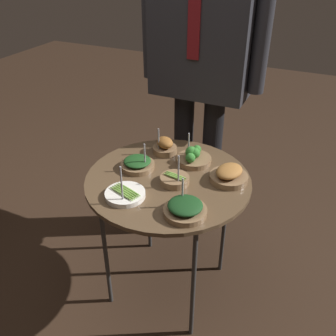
{
  "coord_description": "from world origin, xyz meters",
  "views": [
    {
      "loc": [
        0.56,
        -1.22,
        1.55
      ],
      "look_at": [
        0.0,
        0.0,
        0.72
      ],
      "focal_mm": 40.0,
      "sensor_mm": 36.0,
      "label": 1
    }
  ],
  "objects_px": {
    "bowl_asparagus_near_rim": "(175,180)",
    "bowl_roast_back_right": "(165,146)",
    "bowl_roast_mid_left": "(229,175)",
    "serving_cart": "(168,186)",
    "bowl_broccoli_back_left": "(193,157)",
    "bowl_spinach_center": "(138,164)",
    "waiter_figure": "(202,46)",
    "bowl_asparagus_mid_right": "(125,194)",
    "bowl_spinach_front_right": "(185,208)"
  },
  "relations": [
    {
      "from": "bowl_asparagus_near_rim",
      "to": "bowl_roast_back_right",
      "type": "distance_m",
      "value": 0.26
    },
    {
      "from": "bowl_roast_back_right",
      "to": "bowl_roast_mid_left",
      "type": "bearing_deg",
      "value": -16.62
    },
    {
      "from": "serving_cart",
      "to": "bowl_roast_mid_left",
      "type": "bearing_deg",
      "value": 20.52
    },
    {
      "from": "bowl_asparagus_near_rim",
      "to": "bowl_broccoli_back_left",
      "type": "distance_m",
      "value": 0.19
    },
    {
      "from": "bowl_asparagus_near_rim",
      "to": "bowl_spinach_center",
      "type": "xyz_separation_m",
      "value": [
        -0.2,
        0.04,
        0.0
      ]
    },
    {
      "from": "bowl_roast_back_right",
      "to": "waiter_figure",
      "type": "xyz_separation_m",
      "value": [
        0.05,
        0.33,
        0.4
      ]
    },
    {
      "from": "bowl_spinach_center",
      "to": "bowl_asparagus_near_rim",
      "type": "bearing_deg",
      "value": -11.36
    },
    {
      "from": "bowl_asparagus_mid_right",
      "to": "bowl_roast_mid_left",
      "type": "bearing_deg",
      "value": 39.97
    },
    {
      "from": "serving_cart",
      "to": "bowl_broccoli_back_left",
      "type": "xyz_separation_m",
      "value": [
        0.05,
        0.17,
        0.07
      ]
    },
    {
      "from": "bowl_roast_mid_left",
      "to": "waiter_figure",
      "type": "bearing_deg",
      "value": 124.8
    },
    {
      "from": "bowl_spinach_center",
      "to": "bowl_roast_back_right",
      "type": "distance_m",
      "value": 0.18
    },
    {
      "from": "bowl_asparagus_mid_right",
      "to": "bowl_spinach_center",
      "type": "bearing_deg",
      "value": 105.56
    },
    {
      "from": "bowl_asparagus_mid_right",
      "to": "waiter_figure",
      "type": "relative_size",
      "value": 0.1
    },
    {
      "from": "serving_cart",
      "to": "bowl_spinach_front_right",
      "type": "distance_m",
      "value": 0.26
    },
    {
      "from": "bowl_spinach_center",
      "to": "bowl_roast_back_right",
      "type": "height_order",
      "value": "bowl_spinach_center"
    },
    {
      "from": "bowl_asparagus_near_rim",
      "to": "bowl_spinach_center",
      "type": "distance_m",
      "value": 0.2
    },
    {
      "from": "bowl_spinach_center",
      "to": "bowl_asparagus_mid_right",
      "type": "distance_m",
      "value": 0.22
    },
    {
      "from": "serving_cart",
      "to": "bowl_asparagus_mid_right",
      "type": "xyz_separation_m",
      "value": [
        -0.1,
        -0.19,
        0.06
      ]
    },
    {
      "from": "bowl_spinach_center",
      "to": "bowl_broccoli_back_left",
      "type": "relative_size",
      "value": 0.95
    },
    {
      "from": "bowl_broccoli_back_left",
      "to": "bowl_roast_mid_left",
      "type": "height_order",
      "value": "bowl_broccoli_back_left"
    },
    {
      "from": "bowl_asparagus_mid_right",
      "to": "bowl_broccoli_back_left",
      "type": "distance_m",
      "value": 0.39
    },
    {
      "from": "bowl_roast_mid_left",
      "to": "bowl_spinach_front_right",
      "type": "bearing_deg",
      "value": -106.0
    },
    {
      "from": "bowl_asparagus_mid_right",
      "to": "bowl_broccoli_back_left",
      "type": "xyz_separation_m",
      "value": [
        0.15,
        0.36,
        0.01
      ]
    },
    {
      "from": "waiter_figure",
      "to": "bowl_asparagus_near_rim",
      "type": "bearing_deg",
      "value": -79.5
    },
    {
      "from": "bowl_asparagus_near_rim",
      "to": "bowl_broccoli_back_left",
      "type": "xyz_separation_m",
      "value": [
        0.01,
        0.19,
        0.01
      ]
    },
    {
      "from": "bowl_broccoli_back_left",
      "to": "bowl_spinach_center",
      "type": "bearing_deg",
      "value": -144.01
    },
    {
      "from": "bowl_spinach_center",
      "to": "bowl_spinach_front_right",
      "type": "height_order",
      "value": "bowl_spinach_center"
    },
    {
      "from": "bowl_spinach_front_right",
      "to": "waiter_figure",
      "type": "height_order",
      "value": "waiter_figure"
    },
    {
      "from": "waiter_figure",
      "to": "bowl_spinach_center",
      "type": "bearing_deg",
      "value": -100.9
    },
    {
      "from": "waiter_figure",
      "to": "bowl_roast_mid_left",
      "type": "bearing_deg",
      "value": -55.2
    },
    {
      "from": "waiter_figure",
      "to": "bowl_spinach_front_right",
      "type": "bearing_deg",
      "value": -73.02
    },
    {
      "from": "bowl_broccoli_back_left",
      "to": "bowl_roast_mid_left",
      "type": "bearing_deg",
      "value": -22.03
    },
    {
      "from": "bowl_roast_mid_left",
      "to": "waiter_figure",
      "type": "xyz_separation_m",
      "value": [
        -0.3,
        0.43,
        0.4
      ]
    },
    {
      "from": "bowl_broccoli_back_left",
      "to": "bowl_spinach_front_right",
      "type": "xyz_separation_m",
      "value": [
        0.11,
        -0.36,
        -0.0
      ]
    },
    {
      "from": "bowl_roast_back_right",
      "to": "bowl_spinach_front_right",
      "type": "bearing_deg",
      "value": -55.65
    },
    {
      "from": "bowl_spinach_center",
      "to": "bowl_roast_mid_left",
      "type": "relative_size",
      "value": 0.93
    },
    {
      "from": "waiter_figure",
      "to": "bowl_broccoli_back_left",
      "type": "bearing_deg",
      "value": -72.82
    },
    {
      "from": "bowl_spinach_front_right",
      "to": "bowl_roast_back_right",
      "type": "bearing_deg",
      "value": 124.35
    },
    {
      "from": "serving_cart",
      "to": "bowl_spinach_center",
      "type": "distance_m",
      "value": 0.17
    },
    {
      "from": "bowl_spinach_center",
      "to": "serving_cart",
      "type": "bearing_deg",
      "value": -6.12
    },
    {
      "from": "bowl_spinach_center",
      "to": "bowl_spinach_front_right",
      "type": "distance_m",
      "value": 0.38
    },
    {
      "from": "bowl_asparagus_near_rim",
      "to": "waiter_figure",
      "type": "height_order",
      "value": "waiter_figure"
    },
    {
      "from": "bowl_broccoli_back_left",
      "to": "waiter_figure",
      "type": "xyz_separation_m",
      "value": [
        -0.11,
        0.36,
        0.4
      ]
    },
    {
      "from": "bowl_asparagus_near_rim",
      "to": "bowl_spinach_front_right",
      "type": "relative_size",
      "value": 0.91
    },
    {
      "from": "bowl_roast_back_right",
      "to": "waiter_figure",
      "type": "height_order",
      "value": "waiter_figure"
    },
    {
      "from": "bowl_spinach_center",
      "to": "waiter_figure",
      "type": "relative_size",
      "value": 0.09
    },
    {
      "from": "bowl_asparagus_near_rim",
      "to": "bowl_roast_back_right",
      "type": "height_order",
      "value": "bowl_asparagus_near_rim"
    },
    {
      "from": "serving_cart",
      "to": "bowl_roast_back_right",
      "type": "distance_m",
      "value": 0.23
    },
    {
      "from": "bowl_asparagus_mid_right",
      "to": "waiter_figure",
      "type": "distance_m",
      "value": 0.83
    },
    {
      "from": "bowl_asparagus_near_rim",
      "to": "bowl_roast_back_right",
      "type": "xyz_separation_m",
      "value": [
        -0.15,
        0.22,
        0.02
      ]
    }
  ]
}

